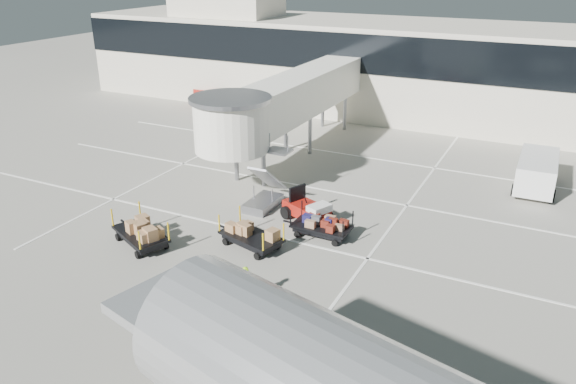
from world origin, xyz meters
name	(u,v)px	position (x,y,z in m)	size (l,w,h in m)	color
ground	(239,250)	(0.00, 0.00, 0.00)	(140.00, 140.00, 0.00)	#B8B5A5
lane_markings	(306,184)	(-0.67, 9.33, 0.01)	(40.00, 30.00, 0.02)	white
terminal	(405,67)	(-0.35, 29.94, 4.11)	(64.00, 12.11, 15.20)	beige
jet_bridge	(281,103)	(-3.97, 12.26, 4.28)	(5.70, 20.40, 6.03)	white
baggage_tug	(308,210)	(1.64, 4.54, 0.65)	(3.03, 2.59, 1.79)	maroon
suitcase_cart	(321,227)	(3.03, 3.19, 0.54)	(3.73, 1.54, 1.46)	black
box_cart_near	(252,237)	(0.47, 0.53, 0.59)	(4.03, 2.38, 1.55)	black
box_cart_far	(142,234)	(-4.56, -1.77, 0.65)	(4.12, 2.93, 1.62)	black
ground_worker	(246,284)	(2.59, -3.69, 0.80)	(0.58, 0.38, 1.60)	#ACFF1A
minivan	(537,169)	(12.41, 15.27, 1.23)	(2.49, 5.48, 2.06)	white
belt_loader	(210,98)	(-17.85, 23.99, 0.68)	(3.96, 2.67, 1.79)	maroon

